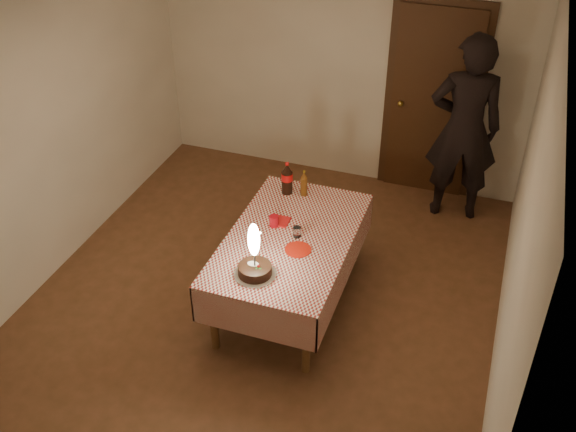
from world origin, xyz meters
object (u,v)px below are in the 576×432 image
object	(u,v)px
clear_cup	(297,232)
cola_bottle	(287,178)
dining_table	(290,246)
red_plate	(298,250)
birthday_cake	(255,262)
photographer	(464,129)
amber_bottle_left	(304,184)
red_cup	(274,221)

from	to	relation	value
clear_cup	cola_bottle	xyz separation A→B (m)	(-0.30, 0.61, 0.11)
dining_table	cola_bottle	bearing A→B (deg)	111.36
red_plate	cola_bottle	bearing A→B (deg)	115.21
birthday_cake	photographer	bearing A→B (deg)	62.83
cola_bottle	amber_bottle_left	bearing A→B (deg)	6.47
cola_bottle	amber_bottle_left	distance (m)	0.16
dining_table	photographer	xyz separation A→B (m)	(1.16, 1.90, 0.38)
clear_cup	amber_bottle_left	size ratio (longest dim) A/B	0.35
dining_table	amber_bottle_left	bearing A→B (deg)	98.20
photographer	dining_table	bearing A→B (deg)	-121.41
photographer	clear_cup	bearing A→B (deg)	-120.67
birthday_cake	amber_bottle_left	size ratio (longest dim) A/B	1.88
birthday_cake	clear_cup	xyz separation A→B (m)	(0.15, 0.58, -0.08)
birthday_cake	clear_cup	world-z (taller)	birthday_cake
red_plate	amber_bottle_left	size ratio (longest dim) A/B	0.86
dining_table	red_cup	world-z (taller)	red_cup
red_plate	red_cup	distance (m)	0.40
red_cup	clear_cup	bearing A→B (deg)	-18.44
cola_bottle	birthday_cake	bearing A→B (deg)	-82.65
cola_bottle	photographer	bearing A→B (deg)	41.74
birthday_cake	photographer	size ratio (longest dim) A/B	0.24
birthday_cake	cola_bottle	xyz separation A→B (m)	(-0.15, 1.19, 0.03)
birthday_cake	photographer	world-z (taller)	photographer
clear_cup	amber_bottle_left	world-z (taller)	amber_bottle_left
red_plate	cola_bottle	distance (m)	0.88
dining_table	photographer	world-z (taller)	photographer
cola_bottle	dining_table	bearing A→B (deg)	-68.64
red_plate	clear_cup	xyz separation A→B (m)	(-0.07, 0.17, 0.04)
birthday_cake	amber_bottle_left	bearing A→B (deg)	89.90
clear_cup	amber_bottle_left	bearing A→B (deg)	103.02
amber_bottle_left	photographer	size ratio (longest dim) A/B	0.13
cola_bottle	photographer	size ratio (longest dim) A/B	0.16
red_plate	dining_table	bearing A→B (deg)	129.39
clear_cup	photographer	size ratio (longest dim) A/B	0.05
dining_table	cola_bottle	world-z (taller)	cola_bottle
red_cup	amber_bottle_left	xyz separation A→B (m)	(0.09, 0.55, 0.07)
clear_cup	photographer	bearing A→B (deg)	59.33
birthday_cake	red_cup	bearing A→B (deg)	97.47
dining_table	cola_bottle	xyz separation A→B (m)	(-0.25, 0.64, 0.25)
clear_cup	amber_bottle_left	xyz separation A→B (m)	(-0.15, 0.63, 0.07)
dining_table	birthday_cake	distance (m)	0.60
birthday_cake	red_cup	xyz separation A→B (m)	(-0.09, 0.66, -0.07)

